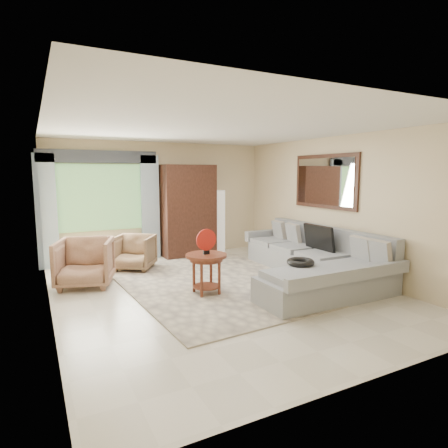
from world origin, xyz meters
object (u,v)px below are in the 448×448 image
potted_plant (78,258)px  floor_lamp (218,221)px  tv_screen (319,238)px  coffee_table (206,273)px  armchair_left (85,263)px  armchair_right (134,252)px  sectional_sofa (313,264)px  armoire (188,211)px

potted_plant → floor_lamp: 3.29m
tv_screen → potted_plant: 4.70m
coffee_table → armchair_left: bearing=140.9°
tv_screen → armchair_right: tv_screen is taller
potted_plant → floor_lamp: bearing=4.5°
sectional_sofa → tv_screen: (0.27, 0.18, 0.44)m
potted_plant → coffee_table: bearing=-57.5°
armchair_right → floor_lamp: size_ratio=0.51×
sectional_sofa → tv_screen: tv_screen is taller
sectional_sofa → potted_plant: 4.56m
sectional_sofa → armchair_left: (-3.69, 1.49, 0.13)m
armchair_right → potted_plant: bearing=-173.2°
potted_plant → armoire: (2.44, 0.19, 0.80)m
tv_screen → armchair_right: bearing=145.3°
sectional_sofa → armchair_right: (-2.68, 2.22, 0.06)m
armchair_right → tv_screen: bearing=-1.7°
tv_screen → armoire: size_ratio=0.35×
armchair_left → floor_lamp: floor_lamp is taller
armchair_left → armchair_right: 1.25m
tv_screen → armoire: 3.13m
armoire → floor_lamp: bearing=4.3°
potted_plant → armoire: 2.57m
tv_screen → sectional_sofa: bearing=-146.7°
tv_screen → floor_lamp: bearing=104.1°
sectional_sofa → floor_lamp: (-0.43, 2.96, 0.47)m
armchair_right → armoire: armoire is taller
armchair_left → floor_lamp: (3.26, 1.47, 0.34)m
armchair_left → tv_screen: bearing=-0.0°
tv_screen → potted_plant: (-3.94, 2.53, -0.47)m
sectional_sofa → potted_plant: bearing=143.6°
coffee_table → floor_lamp: floor_lamp is taller
armoire → floor_lamp: 0.86m
sectional_sofa → armchair_right: size_ratio=4.55×
armchair_left → armchair_right: bearing=54.1°
sectional_sofa → floor_lamp: 3.03m
tv_screen → floor_lamp: (-0.70, 2.78, 0.03)m
coffee_table → armchair_left: (-1.65, 1.34, 0.07)m
potted_plant → armoire: bearing=4.5°
potted_plant → armchair_left: bearing=-90.8°
armchair_left → armchair_right: (1.01, 0.73, -0.06)m
coffee_table → armoire: bearing=73.6°
tv_screen → armchair_left: 4.18m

